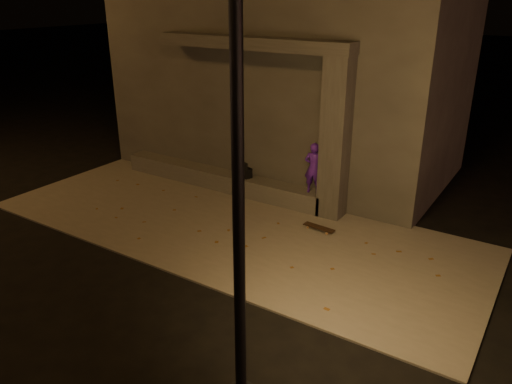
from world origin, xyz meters
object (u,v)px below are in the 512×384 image
Objects in this scene: skateboard at (319,228)px; street_lamp_0 at (236,40)px; backpack at (246,172)px; column at (336,140)px; skateboarder at (314,168)px.

skateboard is 6.60m from street_lamp_0.
skateboard is (2.50, -0.89, -0.53)m from backpack.
column is 0.90m from skateboarder.
skateboard is (0.62, -0.89, -0.99)m from skateboarder.
column reaches higher than skateboarder.
street_lamp_0 is at bearing -76.48° from column.
skateboarder is (-0.50, 0.00, -0.75)m from column.
column is 2.67m from backpack.
skateboarder reaches higher than backpack.
street_lamp_0 is (1.38, -5.72, 2.60)m from column.
backpack is 7.83m from street_lamp_0.
column is 0.46× the size of street_lamp_0.
skateboarder is at bearing 180.00° from column.
column is 6.43m from street_lamp_0.
street_lamp_0 is at bearing 97.27° from skateboarder.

